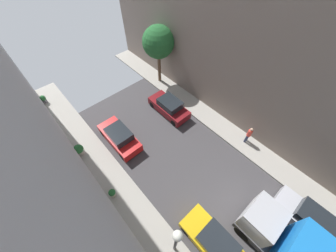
% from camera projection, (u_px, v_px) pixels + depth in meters
% --- Properties ---
extents(ground, '(32.00, 32.00, 0.00)m').
position_uv_depth(ground, '(242.00, 216.00, 12.64)').
color(ground, '#423F42').
extents(sidewalk_right, '(2.00, 44.00, 0.15)m').
position_uv_depth(sidewalk_right, '(279.00, 169.00, 14.63)').
color(sidewalk_right, '#A8A399').
rests_on(sidewalk_right, ground).
extents(parked_car_left_2, '(1.78, 4.20, 1.57)m').
position_uv_depth(parked_car_left_2, '(215.00, 243.00, 11.08)').
color(parked_car_left_2, gold).
rests_on(parked_car_left_2, ground).
extents(parked_car_left_3, '(1.78, 4.20, 1.57)m').
position_uv_depth(parked_car_left_3, '(120.00, 137.00, 15.73)').
color(parked_car_left_3, red).
rests_on(parked_car_left_3, ground).
extents(parked_car_right_1, '(1.78, 4.20, 1.57)m').
position_uv_depth(parked_car_right_1, '(310.00, 220.00, 11.84)').
color(parked_car_right_1, silver).
rests_on(parked_car_right_1, ground).
extents(parked_car_right_2, '(1.78, 4.20, 1.57)m').
position_uv_depth(parked_car_right_2, '(169.00, 107.00, 17.85)').
color(parked_car_right_2, maroon).
rests_on(parked_car_right_2, ground).
extents(pedestrian, '(0.40, 0.36, 1.72)m').
position_uv_depth(pedestrian, '(249.00, 135.00, 15.44)').
color(pedestrian, '#2D334C').
rests_on(pedestrian, sidewalk_right).
extents(street_tree_1, '(3.05, 3.05, 5.95)m').
position_uv_depth(street_tree_1, '(158.00, 42.00, 17.69)').
color(street_tree_1, brown).
rests_on(street_tree_1, sidewalk_right).
extents(potted_plant_1, '(0.52, 0.52, 0.85)m').
position_uv_depth(potted_plant_1, '(43.00, 99.00, 18.66)').
color(potted_plant_1, slate).
rests_on(potted_plant_1, sidewalk_left).
extents(potted_plant_4, '(0.48, 0.48, 0.83)m').
position_uv_depth(potted_plant_4, '(112.00, 193.00, 12.96)').
color(potted_plant_4, '#B2A899').
rests_on(potted_plant_4, sidewalk_left).
extents(potted_plant_5, '(0.75, 0.75, 1.04)m').
position_uv_depth(potted_plant_5, '(79.00, 150.00, 14.95)').
color(potted_plant_5, '#B2A899').
rests_on(potted_plant_5, sidewalk_left).
extents(lamp_post, '(0.44, 0.44, 5.04)m').
position_uv_depth(lamp_post, '(176.00, 241.00, 8.75)').
color(lamp_post, '#333338').
rests_on(lamp_post, sidewalk_left).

